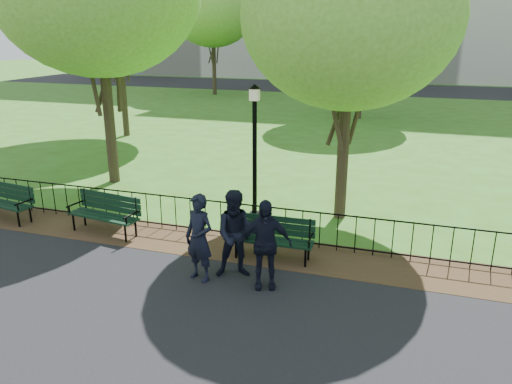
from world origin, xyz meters
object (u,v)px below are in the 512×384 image
(park_bench_left_a, at_px, (106,209))
(tree_far_w, at_px, (213,10))
(park_bench_left_b, at_px, (5,198))
(person_right, at_px, (264,244))
(taxi, at_px, (310,77))
(sedan_silver, at_px, (360,78))
(lamppost, at_px, (255,148))
(tree_near_e, at_px, (351,16))
(park_bench_main, at_px, (260,231))
(person_left, at_px, (199,238))
(person_mid, at_px, (237,234))

(park_bench_left_a, relative_size, tree_far_w, 0.22)
(park_bench_left_b, xyz_separation_m, person_right, (7.53, -1.41, 0.31))
(taxi, height_order, sedan_silver, taxi)
(lamppost, height_order, tree_near_e, tree_near_e)
(park_bench_left_a, bearing_deg, person_right, -9.66)
(lamppost, distance_m, person_right, 3.86)
(park_bench_main, xyz_separation_m, sedan_silver, (-1.90, 34.15, 0.18))
(sedan_silver, bearing_deg, park_bench_main, 168.24)
(park_bench_left_a, bearing_deg, tree_far_w, 114.81)
(park_bench_left_a, height_order, tree_far_w, tree_far_w)
(person_right, height_order, taxi, person_right)
(park_bench_left_b, bearing_deg, park_bench_left_a, 8.10)
(park_bench_left_b, distance_m, taxi, 34.01)
(tree_near_e, distance_m, person_right, 6.01)
(person_left, bearing_deg, park_bench_left_a, 171.87)
(tree_near_e, distance_m, tree_far_w, 26.74)
(park_bench_left_b, distance_m, person_right, 7.66)
(sedan_silver, bearing_deg, person_right, 168.88)
(park_bench_left_b, xyz_separation_m, taxi, (0.90, 34.00, 0.22))
(person_right, bearing_deg, sedan_silver, 75.87)
(sedan_silver, bearing_deg, park_bench_left_a, 161.51)
(tree_near_e, bearing_deg, park_bench_left_a, -151.69)
(park_bench_main, relative_size, taxi, 0.38)
(tree_far_w, bearing_deg, sedan_silver, 38.11)
(park_bench_main, height_order, person_left, person_left)
(park_bench_main, relative_size, person_right, 1.00)
(park_bench_left_b, bearing_deg, sedan_silver, 89.30)
(tree_near_e, distance_m, sedan_silver, 31.55)
(park_bench_main, bearing_deg, tree_far_w, 112.97)
(person_mid, distance_m, person_right, 0.70)
(tree_near_e, xyz_separation_m, person_mid, (-1.46, -3.99, -4.16))
(person_left, bearing_deg, tree_far_w, 129.37)
(tree_near_e, relative_size, person_right, 4.11)
(tree_near_e, relative_size, tree_far_w, 0.83)
(person_mid, xyz_separation_m, taxi, (-5.98, 35.14, -0.11))
(park_bench_left_b, bearing_deg, tree_far_w, 108.48)
(tree_far_w, height_order, person_left, tree_far_w)
(tree_far_w, bearing_deg, park_bench_main, -65.63)
(park_bench_left_a, height_order, person_right, person_right)
(park_bench_main, height_order, park_bench_left_b, park_bench_left_b)
(person_left, bearing_deg, lamppost, 107.94)
(park_bench_main, height_order, sedan_silver, sedan_silver)
(park_bench_main, height_order, lamppost, lamppost)
(park_bench_main, xyz_separation_m, park_bench_left_b, (-7.07, 0.20, -0.03))
(park_bench_left_a, distance_m, person_left, 3.52)
(tree_far_w, xyz_separation_m, person_mid, (11.72, -27.24, -5.20))
(park_bench_main, xyz_separation_m, tree_near_e, (1.27, 3.04, 4.45))
(taxi, bearing_deg, person_left, -179.38)
(park_bench_main, distance_m, person_left, 1.58)
(tree_far_w, distance_m, person_right, 30.60)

